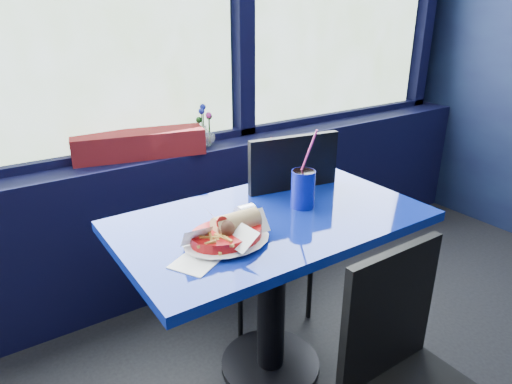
{
  "coord_description": "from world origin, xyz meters",
  "views": [
    {
      "loc": [
        -0.65,
        0.7,
        1.51
      ],
      "look_at": [
        0.21,
        1.98,
        0.88
      ],
      "focal_mm": 32.0,
      "sensor_mm": 36.0,
      "label": 1
    }
  ],
  "objects_px": {
    "soda_cup": "(303,188)",
    "ketchup_bottle": "(271,164)",
    "chair_near_back": "(272,216)",
    "planter_box": "(139,144)",
    "flower_vase": "(205,133)",
    "near_table": "(272,257)",
    "food_basket": "(228,233)",
    "chair_near_front": "(413,376)"
  },
  "relations": [
    {
      "from": "chair_near_back",
      "to": "soda_cup",
      "type": "distance_m",
      "value": 0.41
    },
    {
      "from": "planter_box",
      "to": "chair_near_back",
      "type": "bearing_deg",
      "value": -39.03
    },
    {
      "from": "planter_box",
      "to": "soda_cup",
      "type": "relative_size",
      "value": 1.98
    },
    {
      "from": "chair_near_back",
      "to": "planter_box",
      "type": "relative_size",
      "value": 1.53
    },
    {
      "from": "flower_vase",
      "to": "planter_box",
      "type": "bearing_deg",
      "value": 178.12
    },
    {
      "from": "planter_box",
      "to": "ketchup_bottle",
      "type": "height_order",
      "value": "ketchup_bottle"
    },
    {
      "from": "soda_cup",
      "to": "ketchup_bottle",
      "type": "bearing_deg",
      "value": 83.0
    },
    {
      "from": "near_table",
      "to": "planter_box",
      "type": "bearing_deg",
      "value": 103.14
    },
    {
      "from": "near_table",
      "to": "chair_near_back",
      "type": "distance_m",
      "value": 0.39
    },
    {
      "from": "chair_near_back",
      "to": "near_table",
      "type": "bearing_deg",
      "value": 63.34
    },
    {
      "from": "planter_box",
      "to": "near_table",
      "type": "bearing_deg",
      "value": -63.85
    },
    {
      "from": "chair_near_back",
      "to": "soda_cup",
      "type": "height_order",
      "value": "soda_cup"
    },
    {
      "from": "planter_box",
      "to": "flower_vase",
      "type": "distance_m",
      "value": 0.37
    },
    {
      "from": "chair_near_back",
      "to": "soda_cup",
      "type": "xyz_separation_m",
      "value": [
        -0.07,
        -0.3,
        0.26
      ]
    },
    {
      "from": "near_table",
      "to": "food_basket",
      "type": "xyz_separation_m",
      "value": [
        -0.25,
        -0.09,
        0.22
      ]
    },
    {
      "from": "near_table",
      "to": "flower_vase",
      "type": "relative_size",
      "value": 5.29
    },
    {
      "from": "chair_near_front",
      "to": "planter_box",
      "type": "distance_m",
      "value": 1.62
    },
    {
      "from": "near_table",
      "to": "flower_vase",
      "type": "bearing_deg",
      "value": 79.0
    },
    {
      "from": "ketchup_bottle",
      "to": "soda_cup",
      "type": "height_order",
      "value": "soda_cup"
    },
    {
      "from": "chair_near_front",
      "to": "food_basket",
      "type": "xyz_separation_m",
      "value": [
        -0.26,
        0.61,
        0.28
      ]
    },
    {
      "from": "near_table",
      "to": "soda_cup",
      "type": "distance_m",
      "value": 0.31
    },
    {
      "from": "food_basket",
      "to": "chair_near_back",
      "type": "bearing_deg",
      "value": 64.57
    },
    {
      "from": "soda_cup",
      "to": "chair_near_front",
      "type": "bearing_deg",
      "value": -101.96
    },
    {
      "from": "ketchup_bottle",
      "to": "soda_cup",
      "type": "xyz_separation_m",
      "value": [
        -0.03,
        -0.27,
        -0.02
      ]
    },
    {
      "from": "flower_vase",
      "to": "soda_cup",
      "type": "bearing_deg",
      "value": -90.6
    },
    {
      "from": "chair_near_back",
      "to": "food_basket",
      "type": "bearing_deg",
      "value": 49.2
    },
    {
      "from": "flower_vase",
      "to": "food_basket",
      "type": "xyz_separation_m",
      "value": [
        -0.42,
        -0.94,
        -0.08
      ]
    },
    {
      "from": "chair_near_back",
      "to": "planter_box",
      "type": "bearing_deg",
      "value": -42.56
    },
    {
      "from": "near_table",
      "to": "food_basket",
      "type": "relative_size",
      "value": 3.46
    },
    {
      "from": "chair_near_front",
      "to": "soda_cup",
      "type": "relative_size",
      "value": 2.68
    },
    {
      "from": "flower_vase",
      "to": "ketchup_bottle",
      "type": "distance_m",
      "value": 0.58
    },
    {
      "from": "food_basket",
      "to": "soda_cup",
      "type": "height_order",
      "value": "soda_cup"
    },
    {
      "from": "flower_vase",
      "to": "food_basket",
      "type": "distance_m",
      "value": 1.03
    },
    {
      "from": "ketchup_bottle",
      "to": "flower_vase",
      "type": "bearing_deg",
      "value": 92.41
    },
    {
      "from": "near_table",
      "to": "food_basket",
      "type": "height_order",
      "value": "food_basket"
    },
    {
      "from": "chair_near_back",
      "to": "planter_box",
      "type": "xyz_separation_m",
      "value": [
        -0.43,
        0.55,
        0.29
      ]
    },
    {
      "from": "food_basket",
      "to": "ketchup_bottle",
      "type": "relative_size",
      "value": 1.51
    },
    {
      "from": "flower_vase",
      "to": "soda_cup",
      "type": "height_order",
      "value": "soda_cup"
    },
    {
      "from": "food_basket",
      "to": "soda_cup",
      "type": "bearing_deg",
      "value": 38.07
    },
    {
      "from": "chair_near_back",
      "to": "ketchup_bottle",
      "type": "xyz_separation_m",
      "value": [
        -0.04,
        -0.03,
        0.28
      ]
    },
    {
      "from": "planter_box",
      "to": "food_basket",
      "type": "distance_m",
      "value": 0.96
    },
    {
      "from": "chair_near_back",
      "to": "flower_vase",
      "type": "distance_m",
      "value": 0.62
    }
  ]
}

